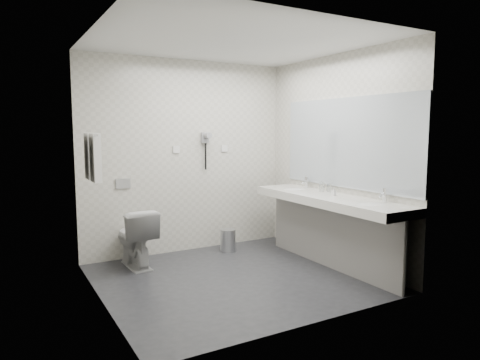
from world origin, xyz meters
TOP-DOWN VIEW (x-y plane):
  - floor at (0.00, 0.00)m, footprint 2.80×2.80m
  - ceiling at (0.00, 0.00)m, footprint 2.80×2.80m
  - wall_back at (0.00, 1.30)m, footprint 2.80×0.00m
  - wall_front at (0.00, -1.30)m, footprint 2.80×0.00m
  - wall_left at (-1.40, 0.00)m, footprint 0.00×2.60m
  - wall_right at (1.40, 0.00)m, footprint 0.00×2.60m
  - vanity_counter at (1.12, -0.20)m, footprint 0.55×2.20m
  - vanity_panel at (1.15, -0.20)m, footprint 0.03×2.15m
  - vanity_post_near at (1.18, -1.24)m, footprint 0.06×0.06m
  - vanity_post_far at (1.18, 0.84)m, footprint 0.06×0.06m
  - mirror at (1.39, -0.20)m, footprint 0.02×2.20m
  - basin_near at (1.12, -0.85)m, footprint 0.40×0.31m
  - basin_far at (1.12, 0.45)m, footprint 0.40×0.31m
  - faucet_near at (1.32, -0.85)m, footprint 0.04×0.04m
  - faucet_far at (1.32, 0.45)m, footprint 0.04×0.04m
  - soap_bottle_a at (1.16, -0.25)m, footprint 0.05×0.05m
  - glass_left at (1.32, 0.02)m, footprint 0.07×0.07m
  - glass_right at (1.25, 0.07)m, footprint 0.07×0.07m
  - toilet at (-0.82, 0.94)m, footprint 0.42×0.70m
  - flush_plate at (-0.85, 1.29)m, footprint 0.18×0.02m
  - pedal_bin at (0.43, 0.97)m, footprint 0.26×0.26m
  - bin_lid at (0.43, 0.97)m, footprint 0.20×0.20m
  - towel_rail at (-1.35, 0.55)m, footprint 0.02×0.62m
  - towel_near at (-1.34, 0.41)m, footprint 0.07×0.24m
  - towel_far at (-1.34, 0.69)m, footprint 0.07×0.24m
  - dryer_cradle at (0.25, 1.27)m, footprint 0.10×0.04m
  - dryer_barrel at (0.25, 1.20)m, footprint 0.08×0.14m
  - dryer_cord at (0.25, 1.26)m, footprint 0.02×0.02m
  - switch_plate_a at (-0.15, 1.29)m, footprint 0.09×0.02m
  - switch_plate_b at (0.55, 1.29)m, footprint 0.09×0.02m

SIDE VIEW (x-z plane):
  - floor at x=0.00m, z-range 0.00..0.00m
  - pedal_bin at x=0.43m, z-range 0.00..0.28m
  - bin_lid at x=0.43m, z-range 0.28..0.30m
  - toilet at x=-0.82m, z-range 0.00..0.69m
  - vanity_panel at x=1.15m, z-range 0.00..0.75m
  - vanity_post_near at x=1.18m, z-range 0.00..0.75m
  - vanity_post_far at x=1.18m, z-range 0.00..0.75m
  - vanity_counter at x=1.12m, z-range 0.75..0.85m
  - basin_near at x=1.12m, z-range 0.81..0.86m
  - basin_far at x=1.12m, z-range 0.81..0.86m
  - soap_bottle_a at x=1.16m, z-range 0.85..0.94m
  - glass_left at x=1.32m, z-range 0.85..0.95m
  - glass_right at x=1.25m, z-range 0.85..0.97m
  - faucet_near at x=1.32m, z-range 0.85..1.00m
  - faucet_far at x=1.32m, z-range 0.85..1.00m
  - flush_plate at x=-0.85m, z-range 0.89..1.01m
  - wall_back at x=0.00m, z-range -0.15..2.65m
  - wall_front at x=0.00m, z-range -0.15..2.65m
  - wall_left at x=-1.40m, z-range -0.05..2.55m
  - wall_right at x=1.40m, z-range -0.05..2.55m
  - dryer_cord at x=0.25m, z-range 1.07..1.43m
  - towel_near at x=-1.34m, z-range 1.09..1.57m
  - towel_far at x=-1.34m, z-range 1.09..1.57m
  - switch_plate_a at x=-0.15m, z-range 1.31..1.40m
  - switch_plate_b at x=0.55m, z-range 1.31..1.40m
  - mirror at x=1.39m, z-range 0.92..1.98m
  - dryer_cradle at x=0.25m, z-range 1.43..1.57m
  - dryer_barrel at x=0.25m, z-range 1.49..1.57m
  - towel_rail at x=-1.35m, z-range 1.54..1.56m
  - ceiling at x=0.00m, z-range 2.50..2.50m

